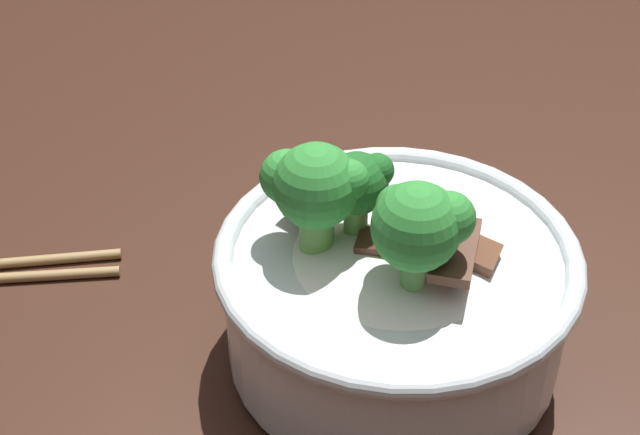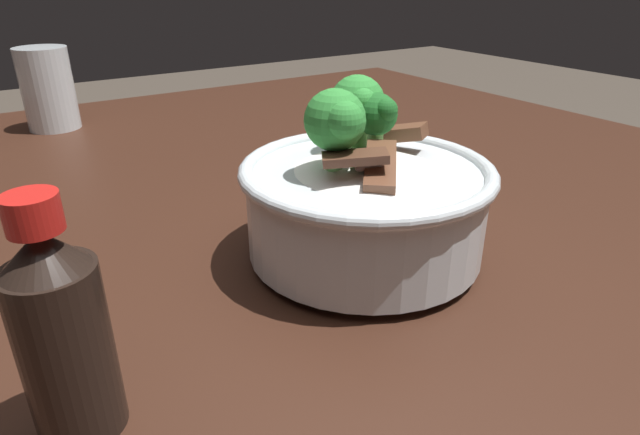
# 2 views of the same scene
# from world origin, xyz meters

# --- Properties ---
(dining_table) EXTENTS (1.35, 1.05, 0.75)m
(dining_table) POSITION_xyz_m (0.00, 0.00, 0.65)
(dining_table) COLOR #381E14
(dining_table) RESTS_ON ground
(rice_bowl) EXTENTS (0.21, 0.21, 0.15)m
(rice_bowl) POSITION_xyz_m (0.06, -0.08, 0.81)
(rice_bowl) COLOR silver
(rice_bowl) RESTS_ON dining_table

